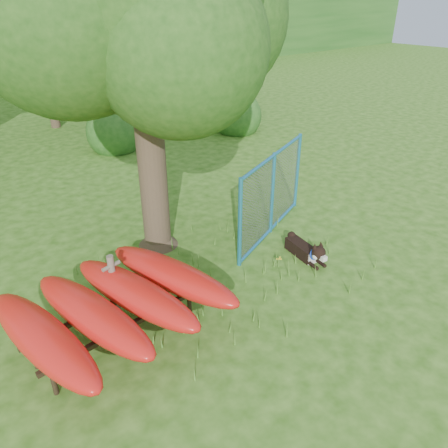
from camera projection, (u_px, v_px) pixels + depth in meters
ground at (260, 305)px, 7.36m from camera, size 80.00×80.00×0.00m
oak_tree at (136, 0)px, 7.00m from camera, size 5.62×4.99×6.83m
wooden_post at (114, 286)px, 6.83m from camera, size 0.32×0.12×1.16m
kayak_rack at (114, 304)px, 6.31m from camera, size 3.17×2.81×0.91m
husky_dog at (307, 251)px, 8.56m from camera, size 0.45×1.17×0.53m
fence_section at (272, 194)px, 9.19m from camera, size 2.91×1.21×3.02m
wildflower_clump at (279, 259)px, 8.30m from camera, size 0.10×0.10×0.22m
bg_tree_c at (35, 10)px, 15.08m from camera, size 4.00×4.00×6.12m
shrub_right at (237, 132)px, 16.45m from camera, size 1.80×1.80×1.80m
shrub_mid at (116, 150)px, 14.59m from camera, size 1.80×1.80×1.80m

